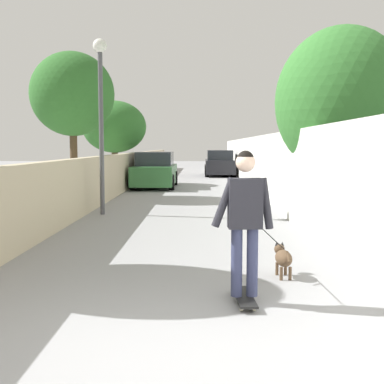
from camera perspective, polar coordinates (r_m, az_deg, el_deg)
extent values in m
plane|color=gray|center=(18.04, -0.33, -0.34)|extent=(80.00, 80.00, 0.00)
cube|color=tan|center=(16.29, -10.09, 1.58)|extent=(48.00, 0.30, 1.49)
cube|color=silver|center=(16.12, 9.18, 2.78)|extent=(48.00, 0.30, 2.17)
cylinder|color=#473523|center=(17.52, -13.57, 3.78)|extent=(0.26, 0.26, 2.71)
ellipsoid|color=#2D6628|center=(17.60, -13.74, 11.00)|extent=(2.86, 2.86, 2.87)
cylinder|color=#473523|center=(23.32, -8.95, 3.11)|extent=(0.30, 0.30, 1.80)
ellipsoid|color=#2D6628|center=(23.32, -9.01, 7.50)|extent=(2.96, 2.96, 2.41)
cylinder|color=brown|center=(11.92, 16.73, 1.05)|extent=(0.31, 0.31, 1.90)
ellipsoid|color=#387A33|center=(11.93, 16.97, 9.97)|extent=(3.02, 3.02, 3.42)
cylinder|color=#4C4C51|center=(13.06, -10.49, 6.63)|extent=(0.12, 0.12, 4.21)
sphere|color=silver|center=(13.30, -10.67, 16.38)|extent=(0.36, 0.36, 0.36)
cube|color=black|center=(5.79, 6.07, -12.02)|extent=(0.81, 0.25, 0.02)
cylinder|color=beige|center=(6.06, 5.01, -11.63)|extent=(0.06, 0.03, 0.06)
cylinder|color=beige|center=(6.08, 6.34, -11.59)|extent=(0.06, 0.03, 0.06)
cylinder|color=beige|center=(5.53, 5.77, -13.32)|extent=(0.06, 0.03, 0.06)
cylinder|color=beige|center=(5.56, 7.24, -13.26)|extent=(0.06, 0.03, 0.06)
cylinder|color=#333859|center=(5.67, 5.21, -8.13)|extent=(0.14, 0.14, 0.79)
cylinder|color=#333859|center=(5.70, 7.02, -8.09)|extent=(0.14, 0.14, 0.79)
cube|color=#26262D|center=(5.57, 6.19, -1.32)|extent=(0.24, 0.39, 0.57)
cylinder|color=#26262D|center=(5.54, 3.73, -1.22)|extent=(0.11, 0.29, 0.58)
cylinder|color=#26262D|center=(5.61, 8.61, -1.33)|extent=(0.10, 0.18, 0.59)
sphere|color=beige|center=(5.53, 6.23, 3.45)|extent=(0.22, 0.22, 0.22)
sphere|color=black|center=(5.53, 6.24, 3.85)|extent=(0.19, 0.19, 0.19)
ellipsoid|color=brown|center=(6.88, 10.60, -7.59)|extent=(0.43, 0.24, 0.22)
sphere|color=brown|center=(7.13, 10.13, -6.56)|extent=(0.15, 0.15, 0.15)
cone|color=black|center=(7.10, 9.82, -5.94)|extent=(0.05, 0.05, 0.06)
cone|color=black|center=(7.12, 10.45, -5.92)|extent=(0.05, 0.05, 0.06)
cylinder|color=brown|center=(7.04, 9.85, -8.77)|extent=(0.04, 0.04, 0.18)
cylinder|color=brown|center=(7.07, 10.81, -8.74)|extent=(0.04, 0.04, 0.18)
cylinder|color=brown|center=(6.79, 10.33, -9.32)|extent=(0.04, 0.04, 0.18)
cylinder|color=brown|center=(6.81, 11.33, -9.28)|extent=(0.04, 0.04, 0.18)
cylinder|color=brown|center=(6.62, 11.12, -7.41)|extent=(0.14, 0.04, 0.13)
cylinder|color=black|center=(6.21, 8.62, -4.67)|extent=(1.12, 0.65, 0.66)
cube|color=#336B38|center=(21.36, -4.31, 2.04)|extent=(4.21, 1.70, 0.80)
cube|color=#262B33|center=(21.33, -4.32, 3.86)|extent=(2.19, 1.50, 0.60)
cylinder|color=black|center=(22.75, -5.98, 1.62)|extent=(0.64, 0.22, 0.64)
cylinder|color=black|center=(22.61, -2.00, 1.63)|extent=(0.64, 0.22, 0.64)
cylinder|color=black|center=(20.17, -6.89, 1.14)|extent=(0.64, 0.22, 0.64)
cylinder|color=black|center=(20.02, -2.40, 1.14)|extent=(0.64, 0.22, 0.64)
cube|color=black|center=(29.73, 3.24, 2.99)|extent=(4.19, 1.70, 0.80)
cube|color=#262B33|center=(29.71, 3.24, 4.30)|extent=(2.18, 1.50, 0.60)
cylinder|color=black|center=(31.02, 1.69, 2.65)|extent=(0.64, 0.22, 0.64)
cylinder|color=black|center=(31.08, 4.60, 2.64)|extent=(0.64, 0.22, 0.64)
cylinder|color=black|center=(28.43, 1.74, 2.40)|extent=(0.64, 0.22, 0.64)
cylinder|color=black|center=(28.49, 4.92, 2.39)|extent=(0.64, 0.22, 0.64)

